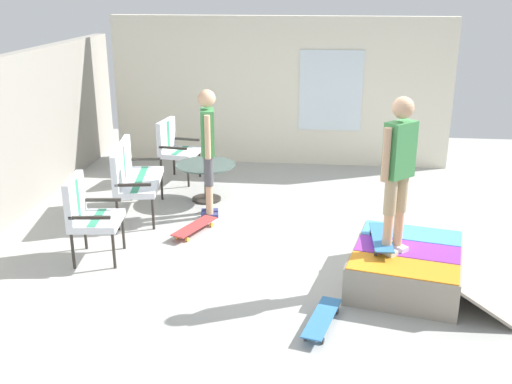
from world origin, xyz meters
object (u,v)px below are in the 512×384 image
at_px(patio_table, 206,175).
at_px(skateboard_by_bench, 195,227).
at_px(person_watching, 208,143).
at_px(skateboard_spare, 322,318).
at_px(person_skater, 398,165).
at_px(patio_bench, 131,173).
at_px(patio_chair_near_house, 173,145).
at_px(skate_ramp, 409,267).
at_px(skateboard_on_ramp, 381,238).
at_px(patio_chair_by_wall, 86,211).

bearing_deg(patio_table, skateboard_by_bench, -176.10).
distance_m(person_watching, skateboard_spare, 3.35).
bearing_deg(person_skater, patio_table, 45.22).
xyz_separation_m(patio_bench, patio_chair_near_house, (1.60, -0.21, -0.00)).
height_order(skate_ramp, skateboard_by_bench, skate_ramp).
height_order(patio_bench, skateboard_by_bench, patio_bench).
relative_size(patio_chair_near_house, skateboard_on_ramp, 1.27).
bearing_deg(patio_bench, person_skater, -117.60).
distance_m(patio_chair_near_house, skateboard_by_bench, 2.38).
bearing_deg(skateboard_on_ramp, patio_bench, 63.61).
relative_size(skate_ramp, patio_bench, 1.47).
height_order(skateboard_by_bench, skateboard_on_ramp, skateboard_on_ramp).
distance_m(person_skater, skateboard_on_ramp, 0.90).
relative_size(patio_chair_near_house, skateboard_spare, 1.24).
bearing_deg(person_skater, patio_chair_near_house, 43.50).
height_order(patio_chair_near_house, person_skater, person_skater).
relative_size(patio_chair_near_house, skateboard_by_bench, 1.25).
bearing_deg(patio_chair_near_house, skateboard_by_bench, -159.82).
xyz_separation_m(person_watching, skateboard_by_bench, (-0.66, 0.08, -0.98)).
distance_m(patio_table, person_skater, 3.66).
relative_size(patio_chair_by_wall, skateboard_spare, 1.24).
bearing_deg(skate_ramp, skateboard_spare, 136.13).
height_order(patio_bench, patio_table, patio_bench).
bearing_deg(skate_ramp, skateboard_by_bench, 66.59).
relative_size(patio_bench, person_watching, 0.74).
bearing_deg(skateboard_spare, patio_table, 27.85).
relative_size(skate_ramp, person_skater, 1.17).
distance_m(patio_bench, patio_table, 1.17).
relative_size(patio_table, skateboard_spare, 1.09).
distance_m(skateboard_by_bench, skateboard_spare, 2.70).
distance_m(patio_table, skateboard_on_ramp, 3.35).
bearing_deg(patio_chair_by_wall, patio_chair_near_house, -5.20).
height_order(patio_chair_near_house, patio_chair_by_wall, same).
height_order(skate_ramp, patio_bench, patio_bench).
distance_m(skateboard_by_bench, skateboard_on_ramp, 2.58).
bearing_deg(patio_bench, patio_chair_near_house, -7.46).
bearing_deg(person_watching, skateboard_on_ramp, -127.70).
xyz_separation_m(skateboard_by_bench, skateboard_on_ramp, (-1.07, -2.31, 0.42)).
relative_size(patio_table, skateboard_on_ramp, 1.12).
distance_m(skate_ramp, patio_chair_by_wall, 3.74).
bearing_deg(patio_chair_by_wall, person_watching, -36.70).
bearing_deg(skateboard_on_ramp, person_skater, -144.39).
distance_m(patio_chair_near_house, skateboard_on_ramp, 4.50).
bearing_deg(skateboard_spare, patio_chair_near_house, 30.25).
distance_m(skate_ramp, skateboard_on_ramp, 0.44).
height_order(patio_chair_by_wall, skateboard_on_ramp, patio_chair_by_wall).
relative_size(patio_chair_by_wall, skateboard_on_ramp, 1.27).
xyz_separation_m(person_watching, person_skater, (-1.87, -2.34, 0.33)).
height_order(patio_table, skateboard_spare, patio_table).
bearing_deg(patio_bench, patio_table, -53.17).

